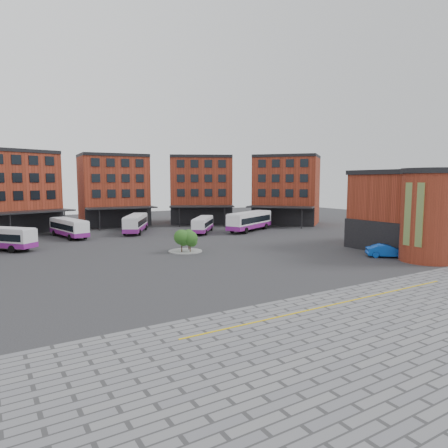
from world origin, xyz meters
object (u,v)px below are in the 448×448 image
bus_c (69,228)px  bus_d (136,223)px  bus_e (203,224)px  tree_island (187,239)px  blue_car (387,251)px  bus_f (250,221)px

bus_c → bus_d: (11.27, 0.20, 0.08)m
bus_c → bus_e: bus_c is taller
tree_island → bus_d: size_ratio=0.40×
bus_c → blue_car: size_ratio=2.33×
bus_e → blue_car: (8.20, -31.58, -0.72)m
tree_island → bus_c: (-10.46, 22.07, -0.06)m
blue_car → bus_e: bearing=53.4°
bus_d → bus_f: bearing=4.2°
bus_e → blue_car: bearing=-37.2°
bus_f → blue_car: 29.38m
blue_car → bus_c: bearing=77.0°
bus_e → bus_f: bearing=23.7°
tree_island → bus_e: 19.42m
bus_c → blue_car: (29.62, -37.63, -0.86)m
bus_c → bus_d: bearing=-9.7°
bus_f → blue_car: size_ratio=2.60×
bus_c → bus_e: size_ratio=1.21×
bus_e → bus_f: 8.88m
bus_f → blue_car: bearing=-27.9°
tree_island → bus_c: bus_c is taller
bus_d → bus_e: 11.91m
tree_island → blue_car: tree_island is taller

